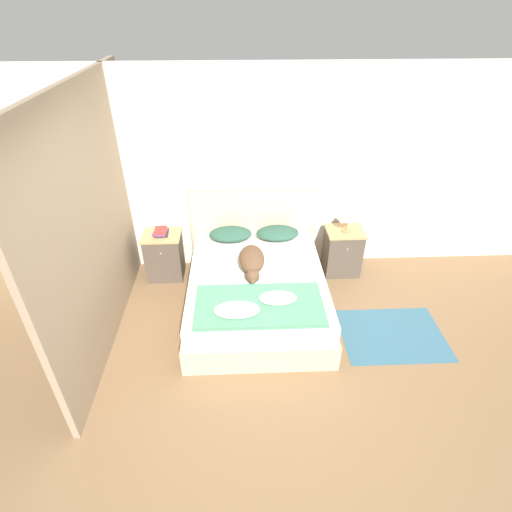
{
  "coord_description": "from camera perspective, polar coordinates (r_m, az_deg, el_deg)",
  "views": [
    {
      "loc": [
        -0.19,
        -2.52,
        3.16
      ],
      "look_at": [
        -0.03,
        1.27,
        0.64
      ],
      "focal_mm": 28.0,
      "sensor_mm": 36.0,
      "label": 1
    }
  ],
  "objects": [
    {
      "name": "quilt",
      "position": [
        3.98,
        0.34,
        -7.05
      ],
      "size": [
        1.27,
        0.65,
        0.08
      ],
      "color": "#4C8466",
      "rests_on": "bed"
    },
    {
      "name": "rug",
      "position": [
        4.73,
        18.86,
        -10.57
      ],
      "size": [
        1.12,
        0.85,
        0.0
      ],
      "color": "#335B70",
      "rests_on": "ground_plane"
    },
    {
      "name": "nightstand_left",
      "position": [
        5.28,
        -12.95,
        0.09
      ],
      "size": [
        0.47,
        0.4,
        0.63
      ],
      "color": "#4C4238",
      "rests_on": "ground_plane"
    },
    {
      "name": "nightstand_right",
      "position": [
        5.35,
        12.26,
        0.68
      ],
      "size": [
        0.47,
        0.4,
        0.63
      ],
      "color": "#4C4238",
      "rests_on": "ground_plane"
    },
    {
      "name": "table_lamp",
      "position": [
        5.07,
        13.03,
        5.7
      ],
      "size": [
        0.18,
        0.18,
        0.31
      ],
      "color": "#9E7A4C",
      "rests_on": "nightstand_right"
    },
    {
      "name": "pillow_right",
      "position": [
        5.05,
        3.11,
        3.29
      ],
      "size": [
        0.54,
        0.33,
        0.15
      ],
      "color": "#284C3D",
      "rests_on": "bed"
    },
    {
      "name": "headboard",
      "position": [
        5.25,
        -0.37,
        4.41
      ],
      "size": [
        1.63,
        0.06,
        1.15
      ],
      "color": "#C6B28E",
      "rests_on": "ground_plane"
    },
    {
      "name": "ground_plane",
      "position": [
        4.05,
        1.22,
        -17.71
      ],
      "size": [
        16.0,
        16.0,
        0.0
      ],
      "primitive_type": "plane",
      "color": "brown"
    },
    {
      "name": "pillow_left",
      "position": [
        5.03,
        -3.66,
        3.15
      ],
      "size": [
        0.54,
        0.33,
        0.15
      ],
      "color": "#284C3D",
      "rests_on": "bed"
    },
    {
      "name": "bed",
      "position": [
        4.62,
        0.1,
        -5.16
      ],
      "size": [
        1.55,
        1.91,
        0.54
      ],
      "color": "#C6B28E",
      "rests_on": "ground_plane"
    },
    {
      "name": "book_stack",
      "position": [
        5.11,
        -13.42,
        3.38
      ],
      "size": [
        0.19,
        0.21,
        0.07
      ],
      "color": "#232328",
      "rests_on": "nightstand_left"
    },
    {
      "name": "dog",
      "position": [
        4.49,
        -0.6,
        -0.64
      ],
      "size": [
        0.29,
        0.72,
        0.21
      ],
      "color": "brown",
      "rests_on": "bed"
    },
    {
      "name": "wall_back",
      "position": [
        5.02,
        -0.11,
        11.59
      ],
      "size": [
        9.0,
        0.06,
        2.55
      ],
      "color": "beige",
      "rests_on": "ground_plane"
    },
    {
      "name": "wall_side_left",
      "position": [
        4.28,
        -21.8,
        5.0
      ],
      "size": [
        0.06,
        3.1,
        2.55
      ],
      "color": "gray",
      "rests_on": "ground_plane"
    }
  ]
}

